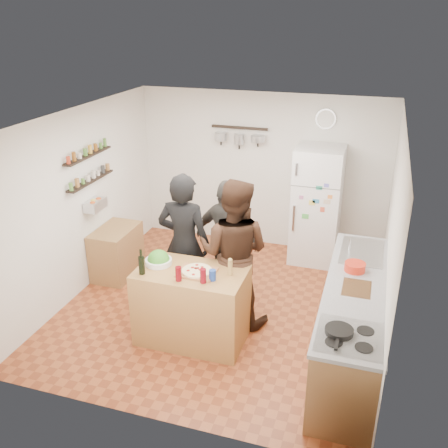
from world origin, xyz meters
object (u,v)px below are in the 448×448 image
(wine_bottle, at_px, (142,265))
(salad_bowl, at_px, (159,262))
(side_table, at_px, (117,252))
(person_center, at_px, (234,253))
(fridge, at_px, (316,206))
(salt_canister, at_px, (212,275))
(red_bowl, at_px, (355,267))
(person_back, at_px, (227,240))
(pepper_mill, at_px, (230,268))
(person_left, at_px, (184,244))
(wall_clock, at_px, (326,119))
(skillet, at_px, (339,331))
(prep_island, at_px, (192,305))
(counter_run, at_px, (353,323))

(wine_bottle, bearing_deg, salad_bowl, 73.50)
(wine_bottle, bearing_deg, side_table, 129.43)
(person_center, xyz_separation_m, fridge, (0.72, 1.97, -0.03))
(salt_canister, relative_size, red_bowl, 0.53)
(wine_bottle, xyz_separation_m, person_center, (0.84, 0.76, -0.08))
(person_back, xyz_separation_m, side_table, (-1.72, 0.06, -0.46))
(salt_canister, xyz_separation_m, person_center, (0.04, 0.66, -0.04))
(pepper_mill, distance_m, person_left, 0.94)
(wall_clock, bearing_deg, fridge, -90.00)
(wine_bottle, height_order, person_center, person_center)
(fridge, bearing_deg, person_center, -110.14)
(salt_canister, xyz_separation_m, person_back, (-0.20, 1.21, -0.15))
(salad_bowl, height_order, skillet, salad_bowl)
(prep_island, relative_size, person_back, 0.76)
(counter_run, bearing_deg, salt_canister, -167.45)
(pepper_mill, relative_size, person_left, 0.09)
(pepper_mill, height_order, salt_canister, pepper_mill)
(side_table, bearing_deg, fridge, 27.07)
(salad_bowl, bearing_deg, skillet, -19.46)
(prep_island, xyz_separation_m, person_center, (0.34, 0.54, 0.48))
(person_back, bearing_deg, wine_bottle, 80.99)
(salad_bowl, xyz_separation_m, pepper_mill, (0.87, 0.00, 0.05))
(wine_bottle, relative_size, person_center, 0.11)
(person_left, bearing_deg, person_back, -131.52)
(skillet, bearing_deg, fridge, 101.40)
(salad_bowl, height_order, wall_clock, wall_clock)
(person_center, height_order, person_back, person_center)
(prep_island, height_order, salad_bowl, salad_bowl)
(counter_run, xyz_separation_m, skillet, (-0.10, -0.92, 0.50))
(wine_bottle, distance_m, fridge, 3.16)
(wine_bottle, distance_m, pepper_mill, 0.99)
(red_bowl, xyz_separation_m, wall_clock, (-0.70, 2.30, 1.18))
(pepper_mill, xyz_separation_m, person_back, (-0.35, 1.04, -0.17))
(prep_island, distance_m, side_table, 1.99)
(pepper_mill, xyz_separation_m, counter_run, (1.37, 0.17, -0.54))
(person_left, distance_m, wall_clock, 2.91)
(side_table, bearing_deg, wine_bottle, -50.57)
(salad_bowl, height_order, salt_canister, salt_canister)
(counter_run, distance_m, fridge, 2.46)
(person_left, bearing_deg, salt_canister, 129.49)
(fridge, bearing_deg, skillet, -78.60)
(person_back, bearing_deg, pepper_mill, 124.38)
(pepper_mill, distance_m, wall_clock, 3.09)
(wine_bottle, xyz_separation_m, skillet, (2.22, -0.49, -0.07))
(person_center, height_order, fridge, person_center)
(person_left, distance_m, side_table, 1.52)
(person_center, relative_size, person_back, 1.13)
(person_center, xyz_separation_m, counter_run, (1.47, -0.33, -0.48))
(wine_bottle, height_order, counter_run, wine_bottle)
(wine_bottle, relative_size, person_left, 0.11)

